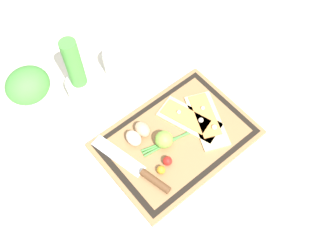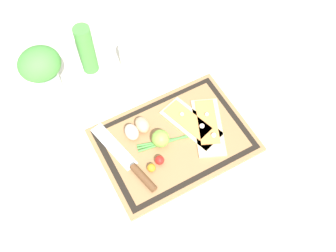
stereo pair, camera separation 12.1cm
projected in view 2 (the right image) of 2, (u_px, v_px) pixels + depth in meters
name	position (u px, v px, depth m)	size (l,w,h in m)	color
ground_plane	(174.00, 141.00, 1.23)	(6.00, 6.00, 0.00)	silver
cutting_board	(174.00, 140.00, 1.22)	(0.46, 0.33, 0.02)	#997047
pizza_slice_near	(208.00, 126.00, 1.23)	(0.16, 0.22, 0.02)	beige
pizza_slice_far	(190.00, 123.00, 1.24)	(0.14, 0.21, 0.02)	beige
knife	(134.00, 167.00, 1.16)	(0.09, 0.28, 0.02)	silver
egg_brown	(142.00, 125.00, 1.21)	(0.04, 0.06, 0.04)	tan
egg_pink	(132.00, 132.00, 1.20)	(0.04, 0.06, 0.04)	beige
lime	(161.00, 139.00, 1.18)	(0.05, 0.05, 0.05)	#7FB742
cherry_tomato_red	(160.00, 160.00, 1.16)	(0.03, 0.03, 0.03)	red
cherry_tomato_yellow	(151.00, 168.00, 1.15)	(0.03, 0.03, 0.03)	orange
scallion_bunch	(179.00, 138.00, 1.21)	(0.26, 0.09, 0.01)	#47933D
herb_pot	(91.00, 66.00, 1.26)	(0.09, 0.09, 0.26)	white
sauce_jar	(131.00, 56.00, 1.35)	(0.08, 0.08, 0.10)	silver
herb_glass	(42.00, 70.00, 1.21)	(0.13, 0.12, 0.21)	silver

